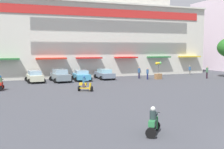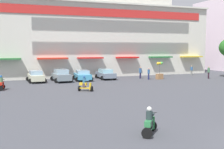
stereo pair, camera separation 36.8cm
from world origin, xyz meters
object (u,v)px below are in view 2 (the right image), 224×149
at_px(scooter_rider_0, 1,84).
at_px(scooter_rider_5, 85,85).
at_px(pedestrian_0, 209,72).
at_px(balloon_vendor_cart, 159,71).
at_px(parked_car_0, 36,76).
at_px(scooter_rider_6, 150,123).
at_px(parked_car_1, 61,75).
at_px(pedestrian_3, 140,72).
at_px(pedestrian_2, 192,70).
at_px(pedestrian_1, 149,73).
at_px(parked_car_2, 83,75).
at_px(parked_car_3, 106,74).

xyz_separation_m(scooter_rider_0, scooter_rider_5, (7.83, -3.70, 0.02)).
distance_m(pedestrian_0, balloon_vendor_cart, 7.04).
bearing_deg(parked_car_0, scooter_rider_6, -81.89).
height_order(scooter_rider_0, scooter_rider_5, scooter_rider_5).
relative_size(parked_car_1, pedestrian_0, 2.47).
xyz_separation_m(scooter_rider_5, pedestrian_3, (10.28, 8.56, 0.28)).
bearing_deg(scooter_rider_5, pedestrian_0, 14.61).
relative_size(parked_car_0, pedestrian_0, 2.36).
relative_size(scooter_rider_5, scooter_rider_6, 1.07).
bearing_deg(parked_car_0, parked_car_1, -9.69).
bearing_deg(pedestrian_3, pedestrian_0, -21.95).
xyz_separation_m(parked_car_0, pedestrian_2, (23.90, 0.65, 0.12)).
xyz_separation_m(scooter_rider_5, pedestrian_0, (19.14, 4.99, 0.33)).
bearing_deg(balloon_vendor_cart, pedestrian_3, 139.21).
height_order(parked_car_1, pedestrian_0, pedestrian_0).
bearing_deg(pedestrian_0, parked_car_0, 169.39).
bearing_deg(parked_car_0, scooter_rider_5, -67.08).
distance_m(scooter_rider_0, pedestrian_2, 28.49).
xyz_separation_m(parked_car_1, pedestrian_1, (11.60, -1.81, 0.11)).
distance_m(pedestrian_1, pedestrian_2, 9.68).
height_order(scooter_rider_6, pedestrian_0, pedestrian_0).
relative_size(parked_car_0, balloon_vendor_cart, 1.66).
bearing_deg(pedestrian_3, parked_car_1, 178.85).
distance_m(scooter_rider_5, pedestrian_3, 13.38).
bearing_deg(parked_car_0, pedestrian_0, -10.61).
bearing_deg(scooter_rider_6, parked_car_2, 83.79).
relative_size(parked_car_3, scooter_rider_5, 2.58).
height_order(parked_car_2, pedestrian_1, pedestrian_1).
bearing_deg(pedestrian_2, scooter_rider_5, -153.47).
height_order(scooter_rider_6, balloon_vendor_cart, balloon_vendor_cart).
relative_size(pedestrian_1, pedestrian_2, 1.03).
relative_size(scooter_rider_5, pedestrian_2, 1.03).
bearing_deg(parked_car_1, balloon_vendor_cart, -8.62).
bearing_deg(scooter_rider_0, pedestrian_0, 2.73).
relative_size(parked_car_3, scooter_rider_0, 2.64).
height_order(pedestrian_0, pedestrian_1, pedestrian_0).
bearing_deg(parked_car_1, parked_car_2, 4.40).
bearing_deg(parked_car_1, pedestrian_2, 3.25).
distance_m(pedestrian_2, balloon_vendor_cart, 8.27).
distance_m(scooter_rider_5, pedestrian_0, 19.78).
distance_m(scooter_rider_6, balloon_vendor_cart, 24.87).
bearing_deg(balloon_vendor_cart, parked_car_1, 171.38).
distance_m(pedestrian_0, pedestrian_1, 8.61).
distance_m(parked_car_1, pedestrian_3, 11.12).
bearing_deg(pedestrian_3, parked_car_2, 176.94).
height_order(parked_car_1, parked_car_2, parked_car_1).
height_order(pedestrian_2, balloon_vendor_cart, balloon_vendor_cart).
bearing_deg(parked_car_3, pedestrian_1, -25.98).
relative_size(parked_car_1, pedestrian_1, 2.69).
relative_size(scooter_rider_0, scooter_rider_5, 0.98).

